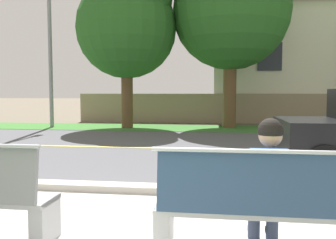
{
  "coord_description": "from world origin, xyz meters",
  "views": [
    {
      "loc": [
        1.06,
        -2.79,
        1.48
      ],
      "look_at": [
        0.22,
        3.46,
        1.0
      ],
      "focal_mm": 38.66,
      "sensor_mm": 36.0,
      "label": 1
    }
  ],
  "objects_px": {
    "shade_tree_far_left": "(129,20)",
    "shade_tree_left": "(235,1)",
    "streetlamp": "(51,20)",
    "seated_person_blue": "(268,180)",
    "bench_right": "(272,209)"
  },
  "relations": [
    {
      "from": "shade_tree_left",
      "to": "streetlamp",
      "type": "bearing_deg",
      "value": -175.73
    },
    {
      "from": "seated_person_blue",
      "to": "shade_tree_left",
      "type": "xyz_separation_m",
      "value": [
        0.21,
        11.65,
        4.43
      ]
    },
    {
      "from": "bench_right",
      "to": "streetlamp",
      "type": "distance_m",
      "value": 14.0
    },
    {
      "from": "seated_person_blue",
      "to": "shade_tree_left",
      "type": "relative_size",
      "value": 0.16
    },
    {
      "from": "shade_tree_far_left",
      "to": "shade_tree_left",
      "type": "xyz_separation_m",
      "value": [
        4.2,
        0.61,
        0.75
      ]
    },
    {
      "from": "streetlamp",
      "to": "shade_tree_left",
      "type": "height_order",
      "value": "streetlamp"
    },
    {
      "from": "seated_person_blue",
      "to": "shade_tree_far_left",
      "type": "height_order",
      "value": "shade_tree_far_left"
    },
    {
      "from": "shade_tree_far_left",
      "to": "streetlamp",
      "type": "bearing_deg",
      "value": 179.17
    },
    {
      "from": "seated_person_blue",
      "to": "shade_tree_left",
      "type": "height_order",
      "value": "shade_tree_left"
    },
    {
      "from": "bench_right",
      "to": "shade_tree_far_left",
      "type": "xyz_separation_m",
      "value": [
        -4.0,
        11.21,
        3.88
      ]
    },
    {
      "from": "streetlamp",
      "to": "shade_tree_far_left",
      "type": "distance_m",
      "value": 3.31
    },
    {
      "from": "streetlamp",
      "to": "shade_tree_far_left",
      "type": "bearing_deg",
      "value": -0.83
    },
    {
      "from": "streetlamp",
      "to": "shade_tree_far_left",
      "type": "relative_size",
      "value": 1.17
    },
    {
      "from": "bench_right",
      "to": "shade_tree_left",
      "type": "height_order",
      "value": "shade_tree_left"
    },
    {
      "from": "seated_person_blue",
      "to": "streetlamp",
      "type": "distance_m",
      "value": 13.8
    }
  ]
}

